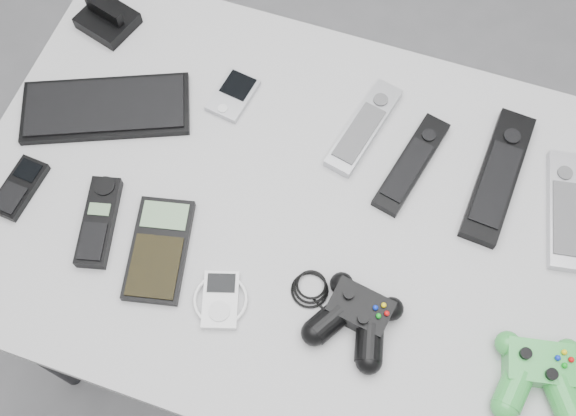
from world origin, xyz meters
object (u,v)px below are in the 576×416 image
(calculator, at_px, (159,249))
(remote_silver_b, at_px, (564,209))
(cordless_handset, at_px, (99,222))
(remote_black_a, at_px, (412,164))
(mp3_player, at_px, (220,300))
(pda, at_px, (233,95))
(remote_silver_a, at_px, (364,127))
(desk, at_px, (311,227))
(remote_black_b, at_px, (498,175))
(controller_green, at_px, (539,373))
(pda_keyboard, at_px, (106,108))
(mobile_phone, at_px, (19,187))
(controller_black, at_px, (356,316))

(calculator, bearing_deg, remote_silver_b, 12.19)
(remote_silver_b, height_order, cordless_handset, cordless_handset)
(remote_black_a, distance_m, mp3_player, 0.39)
(pda, xyz_separation_m, mp3_player, (0.12, -0.36, 0.00))
(mp3_player, bearing_deg, remote_silver_a, 53.93)
(mp3_player, bearing_deg, calculator, 142.12)
(remote_black_a, bearing_deg, desk, -121.48)
(remote_black_a, bearing_deg, cordless_handset, -136.21)
(remote_black_b, height_order, mp3_player, remote_black_b)
(controller_green, bearing_deg, desk, 148.27)
(remote_silver_b, height_order, calculator, remote_silver_b)
(pda_keyboard, distance_m, mobile_phone, 0.20)
(desk, bearing_deg, pda_keyboard, 170.20)
(remote_silver_a, height_order, controller_green, controller_green)
(calculator, bearing_deg, pda, 75.96)
(pda_keyboard, relative_size, mp3_player, 3.22)
(desk, distance_m, pda, 0.27)
(desk, relative_size, calculator, 6.55)
(mobile_phone, relative_size, cordless_handset, 0.71)
(pda_keyboard, relative_size, calculator, 1.67)
(remote_black_b, relative_size, remote_silver_b, 1.21)
(pda_keyboard, height_order, remote_silver_b, remote_silver_b)
(calculator, xyz_separation_m, controller_green, (0.60, -0.00, 0.01))
(pda_keyboard, relative_size, remote_black_b, 1.15)
(pda_keyboard, relative_size, controller_green, 2.03)
(pda_keyboard, bearing_deg, cordless_handset, -90.56)
(pda_keyboard, height_order, controller_green, controller_green)
(desk, distance_m, remote_silver_a, 0.20)
(pda_keyboard, bearing_deg, remote_silver_a, -9.33)
(remote_black_b, height_order, mobile_phone, remote_black_b)
(remote_black_a, xyz_separation_m, controller_green, (0.26, -0.28, 0.01))
(remote_black_b, bearing_deg, controller_green, -64.49)
(remote_silver_a, bearing_deg, mobile_phone, -137.17)
(remote_silver_a, xyz_separation_m, cordless_handset, (-0.36, -0.31, 0.00))
(pda, xyz_separation_m, calculator, (-0.01, -0.31, 0.00))
(pda_keyboard, bearing_deg, mp3_player, -62.44)
(pda, distance_m, mp3_player, 0.38)
(remote_silver_b, distance_m, controller_black, 0.39)
(calculator, bearing_deg, cordless_handset, 161.13)
(pda, xyz_separation_m, remote_silver_a, (0.24, 0.01, 0.00))
(remote_black_a, height_order, controller_black, controller_black)
(desk, distance_m, controller_green, 0.43)
(remote_silver_b, bearing_deg, remote_black_b, 157.35)
(remote_silver_a, bearing_deg, controller_black, -63.38)
(pda, bearing_deg, mp3_player, -63.68)
(mobile_phone, bearing_deg, remote_black_a, 27.16)
(remote_black_b, xyz_separation_m, cordless_handset, (-0.60, -0.29, -0.00))
(pda_keyboard, xyz_separation_m, calculator, (0.19, -0.22, -0.00))
(mp3_player, height_order, controller_green, controller_green)
(calculator, xyz_separation_m, controller_black, (0.33, -0.01, 0.01))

